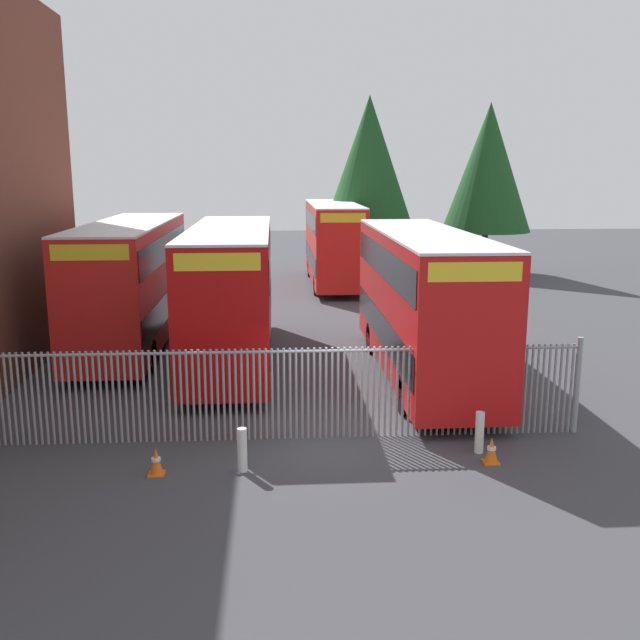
{
  "coord_description": "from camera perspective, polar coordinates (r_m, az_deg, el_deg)",
  "views": [
    {
      "loc": [
        -1.29,
        -15.91,
        6.24
      ],
      "look_at": [
        0.0,
        4.0,
        2.0
      ],
      "focal_mm": 40.06,
      "sensor_mm": 36.0,
      "label": 1
    }
  ],
  "objects": [
    {
      "name": "double_decker_bus_behind_fence_right",
      "position": [
        25.94,
        -14.85,
        3.14
      ],
      "size": [
        2.54,
        10.81,
        4.42
      ],
      "color": "red",
      "rests_on": "ground"
    },
    {
      "name": "tree_short_side",
      "position": [
        42.36,
        3.93,
        12.29
      ],
      "size": [
        5.44,
        5.44,
        10.37
      ],
      "color": "#4C3823",
      "rests_on": "ground"
    },
    {
      "name": "traffic_cone_mid_forecourt",
      "position": [
        15.45,
        -12.96,
        -10.97
      ],
      "size": [
        0.34,
        0.34,
        0.59
      ],
      "color": "orange",
      "rests_on": "ground"
    },
    {
      "name": "ground_plane",
      "position": [
        24.74,
        -0.6,
        -2.61
      ],
      "size": [
        100.0,
        100.0,
        0.0
      ],
      "primitive_type": "plane",
      "color": "#3D3D42"
    },
    {
      "name": "palisade_fence",
      "position": [
        16.69,
        -2.88,
        -5.66
      ],
      "size": [
        14.13,
        0.14,
        2.35
      ],
      "color": "gray",
      "rests_on": "ground"
    },
    {
      "name": "double_decker_bus_near_gate",
      "position": [
        21.61,
        8.23,
        1.7
      ],
      "size": [
        2.54,
        10.81,
        4.42
      ],
      "color": "red",
      "rests_on": "ground"
    },
    {
      "name": "bollard_near_left",
      "position": [
        15.25,
        -6.22,
        -10.28
      ],
      "size": [
        0.2,
        0.2,
        0.95
      ],
      "primitive_type": "cylinder",
      "color": "silver",
      "rests_on": "ground"
    },
    {
      "name": "double_decker_bus_far_back",
      "position": [
        39.02,
        1.07,
        6.38
      ],
      "size": [
        2.54,
        10.81,
        4.42
      ],
      "color": "red",
      "rests_on": "ground"
    },
    {
      "name": "bollard_center_front",
      "position": [
        16.5,
        12.62,
        -8.76
      ],
      "size": [
        0.2,
        0.2,
        0.95
      ],
      "primitive_type": "cylinder",
      "color": "silver",
      "rests_on": "ground"
    },
    {
      "name": "double_decker_bus_behind_fence_left",
      "position": [
        23.26,
        -7.09,
        2.46
      ],
      "size": [
        2.54,
        10.81,
        4.42
      ],
      "color": "#B70C0C",
      "rests_on": "ground"
    },
    {
      "name": "traffic_cone_by_gate",
      "position": [
        16.06,
        13.53,
        -10.1
      ],
      "size": [
        0.34,
        0.34,
        0.59
      ],
      "color": "orange",
      "rests_on": "ground"
    },
    {
      "name": "tree_tall_back",
      "position": [
        44.25,
        13.29,
        11.75
      ],
      "size": [
        5.24,
        5.24,
        10.05
      ],
      "color": "#4C3823",
      "rests_on": "ground"
    }
  ]
}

